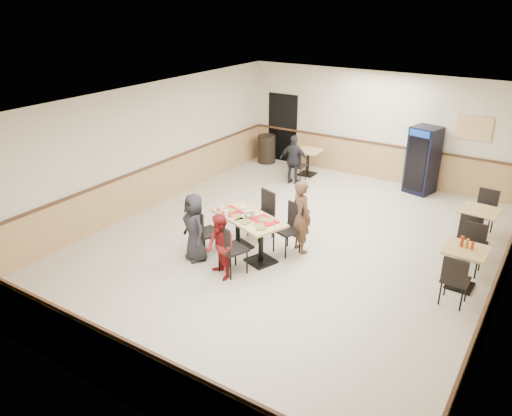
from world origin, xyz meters
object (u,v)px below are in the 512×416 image
Objects in this scene: side_table_far at (478,222)px; back_table at (308,158)px; lone_diner at (294,160)px; diner_woman_left at (195,227)px; pepsi_cooler at (423,160)px; trash_bin at (267,149)px; diner_man_opposite at (301,217)px; side_table_near at (464,262)px; diner_woman_right at (220,247)px; main_table at (249,230)px.

side_table_far reaches higher than back_table.
diner_woman_left is at bearing 85.20° from lone_diner.
pepsi_cooler is 4.78m from trash_bin.
pepsi_cooler is (1.11, 4.64, 0.12)m from diner_man_opposite.
pepsi_cooler reaches higher than trash_bin.
trash_bin is (-4.76, -0.04, -0.45)m from pepsi_cooler.
side_table_near is (3.09, 0.33, -0.25)m from diner_man_opposite.
side_table_far reaches higher than side_table_near.
pepsi_cooler is (3.14, 1.24, 0.20)m from lone_diner.
diner_woman_left is 0.91× the size of diner_man_opposite.
diner_woman_right is at bearing -133.33° from side_table_far.
diner_woman_right is at bearing 97.64° from diner_man_opposite.
lone_diner is (-1.28, 5.14, 0.05)m from diner_woman_right.
side_table_far is (4.57, 3.65, -0.16)m from diner_woman_left.
side_table_near is at bearing -142.91° from diner_man_opposite.
side_table_near is 1.03× the size of back_table.
diner_woman_right is at bearing -151.65° from side_table_near.
diner_woman_left reaches higher than side_table_near.
diner_man_opposite is at bearing 62.10° from main_table.
pepsi_cooler is (-1.98, 4.31, 0.37)m from side_table_near.
trash_bin is at bearing 135.03° from diner_woman_left.
lone_diner is at bearing 133.18° from diner_woman_right.
main_table is 0.98× the size of pepsi_cooler.
side_table_far is at bearing 75.85° from diner_woman_right.
trash_bin is at bearing -164.90° from pepsi_cooler.
diner_man_opposite is 1.12× the size of lone_diner.
main_table is at bearing -61.78° from trash_bin.
diner_man_opposite is 5.88m from trash_bin.
pepsi_cooler reaches higher than diner_man_opposite.
side_table_near is at bearing -32.34° from trash_bin.
diner_man_opposite is at bearing -173.85° from side_table_near.
diner_woman_right is 5.44m from side_table_far.
side_table_far is 0.92× the size of trash_bin.
back_table is 1.65m from trash_bin.
lone_diner is 5.15m from side_table_far.
trash_bin is at bearing 167.77° from back_table.
diner_woman_right is 1.90m from diner_man_opposite.
diner_woman_right is at bearing -77.92° from back_table.
back_table is 3.19m from pepsi_cooler.
pepsi_cooler reaches higher than side_table_far.
pepsi_cooler reaches higher than main_table.
pepsi_cooler reaches higher than diner_woman_right.
diner_woman_left is 0.89m from diner_woman_right.
diner_man_opposite is 4.78m from pepsi_cooler.
back_table is at bearing 120.66° from diner_woman_left.
lone_diner is at bearing 121.45° from diner_woman_left.
diner_man_opposite reaches higher than lone_diner.
back_table is at bearing 131.25° from diner_woman_right.
diner_man_opposite is at bearing 95.86° from diner_woman_right.
side_table_far is at bearing -112.44° from diner_man_opposite.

